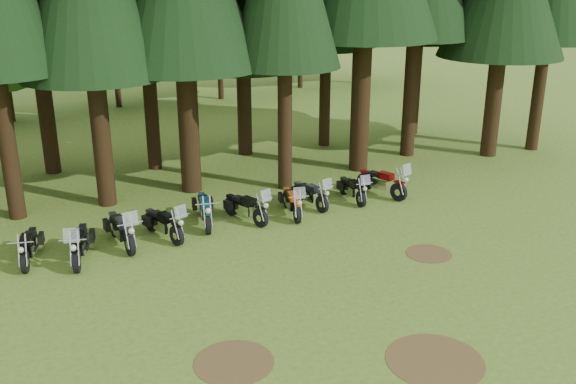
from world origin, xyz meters
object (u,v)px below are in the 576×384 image
motorcycle_1 (80,245)px  motorcycle_2 (122,231)px  motorcycle_5 (246,208)px  motorcycle_9 (382,183)px  motorcycle_6 (292,203)px  motorcycle_0 (29,247)px  motorcycle_7 (310,195)px  motorcycle_3 (164,225)px  motorcycle_4 (205,211)px  motorcycle_8 (352,190)px

motorcycle_1 → motorcycle_2: size_ratio=0.96×
motorcycle_5 → motorcycle_9: 5.65m
motorcycle_2 → motorcycle_6: (5.93, -0.14, -0.04)m
motorcycle_0 → motorcycle_7: size_ratio=0.98×
motorcycle_3 → motorcycle_0: bearing=162.8°
motorcycle_2 → motorcycle_3: motorcycle_2 is taller
motorcycle_2 → motorcycle_3: size_ratio=1.08×
motorcycle_2 → motorcycle_5: 4.27m
motorcycle_6 → motorcycle_7: bearing=38.2°
motorcycle_0 → motorcycle_9: size_ratio=0.88×
motorcycle_4 → motorcycle_6: (3.01, -0.62, -0.03)m
motorcycle_2 → motorcycle_5: bearing=-1.4°
motorcycle_9 → motorcycle_3: bearing=165.5°
motorcycle_1 → motorcycle_6: bearing=20.6°
motorcycle_5 → motorcycle_6: size_ratio=1.01×
motorcycle_4 → motorcycle_5: motorcycle_5 is taller
motorcycle_1 → motorcycle_0: bearing=172.8°
motorcycle_1 → motorcycle_4: motorcycle_1 is taller
motorcycle_7 → motorcycle_2: bearing=175.7°
motorcycle_4 → motorcycle_7: size_ratio=1.10×
motorcycle_5 → motorcycle_8: size_ratio=1.07×
motorcycle_0 → motorcycle_8: bearing=16.0°
motorcycle_3 → motorcycle_4: motorcycle_3 is taller
motorcycle_5 → motorcycle_9: (5.65, -0.02, 0.04)m
motorcycle_6 → motorcycle_7: size_ratio=1.02×
motorcycle_4 → motorcycle_9: motorcycle_9 is taller
motorcycle_9 → motorcycle_1: bearing=167.6°
motorcycle_0 → motorcycle_4: size_ratio=0.89×
motorcycle_1 → motorcycle_3: 2.73m
motorcycle_1 → motorcycle_2: (1.35, 0.48, 0.01)m
motorcycle_3 → motorcycle_8: bearing=-13.5°
motorcycle_1 → motorcycle_3: size_ratio=1.04×
motorcycle_7 → motorcycle_9: motorcycle_9 is taller
motorcycle_0 → motorcycle_8: motorcycle_8 is taller
motorcycle_0 → motorcycle_6: size_ratio=0.96×
motorcycle_3 → motorcycle_4: 1.66m
motorcycle_0 → motorcycle_2: 2.71m
motorcycle_0 → motorcycle_1: 1.49m
motorcycle_7 → motorcycle_0: bearing=174.1°
motorcycle_8 → motorcycle_9: 1.30m
motorcycle_3 → motorcycle_9: size_ratio=0.93×
motorcycle_0 → motorcycle_8: size_ratio=1.02×
motorcycle_3 → motorcycle_5: (2.93, 0.13, -0.00)m
motorcycle_4 → motorcycle_3: bearing=-148.3°
motorcycle_4 → motorcycle_2: bearing=-156.6°
motorcycle_4 → motorcycle_8: bearing=10.5°
motorcycle_0 → motorcycle_1: motorcycle_1 is taller
motorcycle_6 → motorcycle_9: motorcycle_9 is taller
motorcycle_4 → motorcycle_7: bearing=11.7°
motorcycle_2 → motorcycle_4: size_ratio=1.02×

